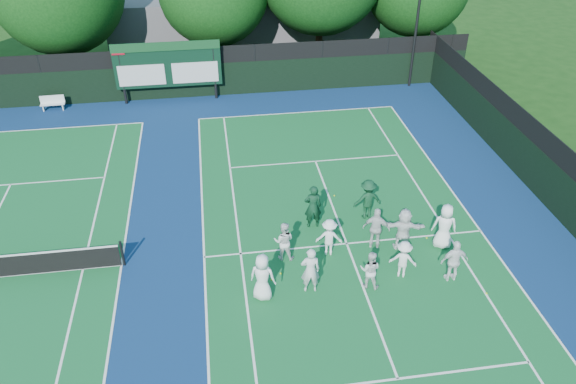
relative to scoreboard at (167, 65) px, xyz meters
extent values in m
plane|color=#163C10|center=(7.01, -15.59, -2.19)|extent=(120.00, 120.00, 0.00)
cube|color=navy|center=(1.01, -14.59, -2.19)|extent=(34.00, 32.00, 0.01)
cube|color=#135F2C|center=(7.01, -14.59, -2.18)|extent=(10.97, 23.77, 0.00)
cube|color=white|center=(7.01, -2.70, -2.18)|extent=(10.97, 0.08, 0.00)
cube|color=white|center=(1.53, -14.59, -2.18)|extent=(0.08, 23.77, 0.00)
cube|color=white|center=(12.50, -14.59, -2.18)|extent=(0.08, 23.77, 0.00)
cube|color=white|center=(2.90, -14.59, -2.18)|extent=(0.08, 23.77, 0.00)
cube|color=white|center=(11.13, -14.59, -2.18)|extent=(0.08, 23.77, 0.00)
cube|color=white|center=(7.01, -20.99, -2.18)|extent=(8.23, 0.08, 0.00)
cube|color=white|center=(7.01, -8.19, -2.18)|extent=(8.23, 0.08, 0.00)
cube|color=white|center=(7.01, -14.59, -2.18)|extent=(0.08, 12.80, 0.00)
cube|color=white|center=(-6.99, -2.70, -2.18)|extent=(10.97, 0.08, 0.00)
cube|color=white|center=(-1.50, -14.59, -2.18)|extent=(0.08, 23.77, 0.00)
cube|color=white|center=(-2.87, -14.59, -2.18)|extent=(0.08, 23.77, 0.00)
cube|color=white|center=(-6.99, -8.19, -2.18)|extent=(8.23, 0.08, 0.00)
cube|color=black|center=(1.01, 0.41, -1.19)|extent=(34.00, 0.08, 2.00)
cube|color=black|center=(1.01, 0.41, 0.31)|extent=(34.00, 0.05, 1.00)
cube|color=black|center=(16.01, -14.59, -1.19)|extent=(0.08, 32.00, 2.00)
cylinder|color=black|center=(-2.59, 0.01, -0.44)|extent=(0.16, 0.16, 3.50)
cylinder|color=black|center=(2.61, 0.01, -0.44)|extent=(0.16, 0.16, 3.50)
cube|color=black|center=(0.01, 0.01, 0.01)|extent=(6.00, 0.15, 2.60)
cube|color=#13421F|center=(0.01, -0.09, 1.11)|extent=(6.00, 0.05, 0.50)
cube|color=silver|center=(-1.49, -0.09, -0.49)|extent=(2.60, 0.04, 1.20)
cube|color=silver|center=(1.51, -0.09, -0.49)|extent=(2.60, 0.04, 1.20)
cube|color=#A60D1E|center=(-2.59, -0.09, 1.01)|extent=(0.70, 0.04, 0.50)
cube|color=slate|center=(5.01, 8.41, -0.19)|extent=(18.00, 6.00, 4.00)
cylinder|color=black|center=(14.51, 0.11, 2.81)|extent=(0.16, 0.16, 10.00)
cylinder|color=black|center=(-1.39, -14.59, -1.64)|extent=(0.10, 0.10, 1.10)
cube|color=white|center=(-6.59, -0.29, -1.82)|extent=(1.34, 0.40, 0.05)
cube|color=white|center=(-6.59, -0.15, -1.57)|extent=(1.33, 0.10, 0.44)
cube|color=white|center=(-7.12, -0.29, -2.01)|extent=(0.06, 0.31, 0.35)
cube|color=white|center=(-6.06, -0.29, -2.01)|extent=(0.06, 0.31, 0.35)
cylinder|color=black|center=(-5.98, 3.91, -0.78)|extent=(0.44, 0.44, 2.82)
sphere|color=#0C360E|center=(-5.38, 4.21, 2.71)|extent=(5.31, 5.31, 5.31)
cylinder|color=black|center=(2.96, 3.91, -0.81)|extent=(0.44, 0.44, 2.77)
sphere|color=#0C360E|center=(3.56, 4.21, 2.42)|extent=(4.67, 4.67, 4.67)
cylinder|color=black|center=(9.51, 3.91, -0.54)|extent=(0.44, 0.44, 3.30)
cylinder|color=black|center=(15.75, 3.91, -0.81)|extent=(0.44, 0.44, 2.75)
sphere|color=#C1DC19|center=(3.88, -16.21, -2.16)|extent=(0.07, 0.07, 0.07)
sphere|color=#C1DC19|center=(9.63, -14.09, -2.16)|extent=(0.07, 0.07, 0.07)
sphere|color=#C1DC19|center=(11.15, -18.01, -2.16)|extent=(0.07, 0.07, 0.07)
sphere|color=#C1DC19|center=(4.24, -15.94, -2.16)|extent=(0.07, 0.07, 0.07)
sphere|color=#C1DC19|center=(7.26, -11.27, -2.16)|extent=(0.07, 0.07, 0.07)
sphere|color=#C1DC19|center=(10.20, -14.73, -2.16)|extent=(0.07, 0.07, 0.07)
imported|color=white|center=(3.49, -17.01, -1.28)|extent=(1.04, 0.87, 1.82)
imported|color=silver|center=(5.13, -16.91, -1.28)|extent=(0.70, 0.48, 1.83)
imported|color=silver|center=(7.22, -17.00, -1.44)|extent=(0.89, 0.80, 1.50)
imported|color=white|center=(8.53, -16.64, -1.44)|extent=(1.10, 0.88, 1.49)
imported|color=white|center=(10.21, -17.11, -1.34)|extent=(1.00, 0.42, 1.70)
imported|color=silver|center=(4.49, -15.05, -1.40)|extent=(0.90, 0.77, 1.59)
imported|color=white|center=(6.19, -15.04, -1.42)|extent=(1.09, 0.78, 1.53)
imported|color=silver|center=(8.03, -14.91, -1.32)|extent=(1.11, 0.76, 1.75)
imported|color=white|center=(9.03, -15.11, -1.31)|extent=(1.71, 0.90, 1.76)
imported|color=white|center=(10.58, -15.24, -1.25)|extent=(1.06, 0.86, 1.88)
imported|color=#0D331E|center=(5.91, -13.25, -1.23)|extent=(0.70, 0.47, 1.91)
imported|color=#103B21|center=(8.22, -12.97, -1.31)|extent=(1.18, 0.73, 1.76)
camera|label=1|loc=(2.24, -31.10, 11.45)|focal=35.00mm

